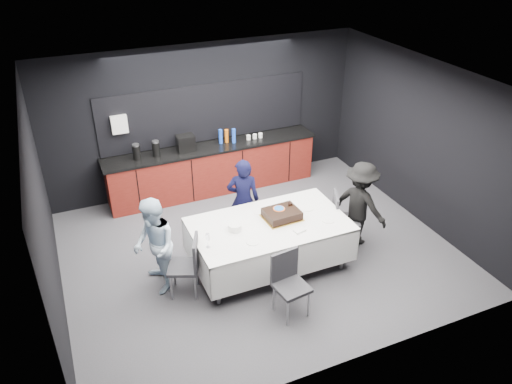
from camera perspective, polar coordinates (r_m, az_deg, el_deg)
ground at (r=8.14m, az=0.28°, el=-6.74°), size 6.00×6.00×0.00m
room_shell at (r=7.19m, az=0.32°, el=5.23°), size 6.04×5.04×2.82m
kitchenette at (r=9.63m, az=-5.09°, el=3.12°), size 4.10×0.64×2.05m
party_table at (r=7.48m, az=1.52°, el=-4.48°), size 2.32×1.32×0.78m
cake_assembly at (r=7.49m, az=2.97°, el=-2.54°), size 0.57×0.47×0.17m
plate_stack at (r=7.23m, az=-2.43°, el=-4.01°), size 0.20×0.20×0.10m
loose_plate_near at (r=7.00m, az=-0.36°, el=-5.71°), size 0.19×0.19×0.01m
loose_plate_right_a at (r=7.79m, az=5.78°, el=-1.83°), size 0.22×0.22×0.01m
loose_plate_right_b at (r=7.54m, az=8.24°, el=-3.19°), size 0.20×0.20×0.01m
loose_plate_far at (r=7.67m, az=0.26°, el=-2.21°), size 0.19×0.19×0.01m
fork_pile at (r=7.24m, az=5.00°, el=-4.40°), size 0.19×0.14×0.03m
champagne_flute at (r=6.85m, az=-5.56°, el=-5.22°), size 0.06×0.06×0.22m
chair_left at (r=7.10m, az=-7.69°, el=-7.95°), size 0.55×0.55×0.92m
chair_right at (r=8.14m, az=9.74°, el=-2.67°), size 0.56×0.56×0.92m
chair_near at (r=6.77m, az=3.73°, el=-9.91°), size 0.47×0.47×0.92m
person_center at (r=8.08m, az=-1.47°, el=-0.92°), size 0.62×0.52×1.45m
person_left at (r=7.16m, az=-11.53°, el=-6.09°), size 0.57×0.73×1.45m
person_right at (r=8.13m, az=11.79°, el=-1.37°), size 0.88×1.07×1.45m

